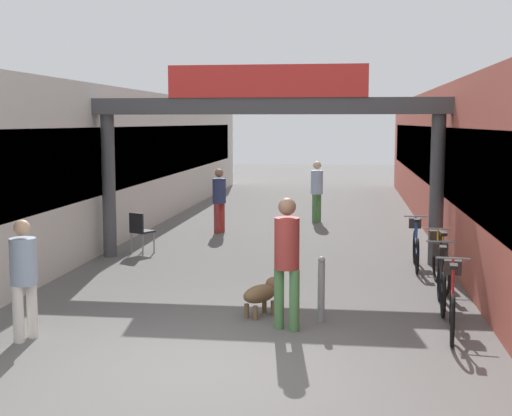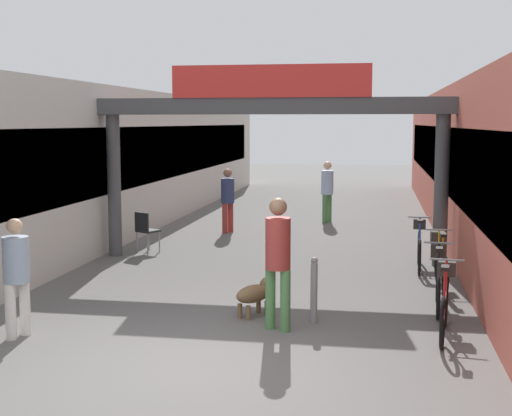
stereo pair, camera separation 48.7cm
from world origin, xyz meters
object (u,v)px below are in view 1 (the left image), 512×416
pedestrian_elderly_walking (317,187)px  cafe_chair_black_nearer (140,229)px  pedestrian_with_dog (287,254)px  dog_on_leash (263,293)px  bollard_post_metal (321,289)px  bicycle_orange_third (440,261)px  bicycle_black_second (441,279)px  bicycle_red_nearest (452,301)px  pedestrian_companion (24,272)px  pedestrian_carrying_crate (219,196)px  bicycle_blue_farthest (416,245)px

pedestrian_elderly_walking → cafe_chair_black_nearer: (-3.55, -5.32, -0.45)m
pedestrian_with_dog → dog_on_leash: (-0.41, 0.67, -0.71)m
bollard_post_metal → cafe_chair_black_nearer: (-4.08, 4.80, 0.06)m
cafe_chair_black_nearer → bicycle_orange_third: bearing=-21.2°
bicycle_black_second → bicycle_red_nearest: bearing=-91.1°
bicycle_black_second → pedestrian_elderly_walking: bearing=104.4°
dog_on_leash → bollard_post_metal: (0.86, -0.22, 0.14)m
pedestrian_companion → bollard_post_metal: 4.03m
pedestrian_companion → dog_on_leash: bearing=28.3°
bicycle_black_second → bollard_post_metal: bearing=-149.0°
bicycle_red_nearest → bollard_post_metal: 1.79m
pedestrian_elderly_walking → dog_on_leash: 9.93m
bollard_post_metal → pedestrian_companion: bearing=-160.3°
pedestrian_companion → pedestrian_carrying_crate: pedestrian_carrying_crate is taller
pedestrian_carrying_crate → pedestrian_elderly_walking: 3.27m
pedestrian_companion → pedestrian_carrying_crate: size_ratio=0.96×
bicycle_orange_third → bollard_post_metal: (-1.94, -2.46, 0.04)m
dog_on_leash → bicycle_orange_third: 3.59m
bicycle_orange_third → pedestrian_companion: bearing=-146.3°
pedestrian_companion → cafe_chair_black_nearer: (-0.31, 6.15, -0.36)m
bicycle_black_second → bicycle_blue_farthest: same height
pedestrian_with_dog → pedestrian_elderly_walking: pedestrian_with_dog is taller
bicycle_black_second → dog_on_leash: bearing=-162.0°
dog_on_leash → bicycle_blue_farthest: (2.54, 3.88, 0.10)m
pedestrian_companion → bicycle_blue_farthest: (5.45, 5.45, -0.46)m
pedestrian_carrying_crate → bollard_post_metal: bearing=-69.7°
bicycle_red_nearest → bollard_post_metal: bearing=170.0°
pedestrian_with_dog → bicycle_black_second: (2.24, 1.53, -0.61)m
pedestrian_with_dog → bicycle_orange_third: bearing=50.6°
bicycle_orange_third → cafe_chair_black_nearer: (-6.02, 2.33, 0.10)m
bicycle_black_second → bollard_post_metal: 2.09m
bollard_post_metal → cafe_chair_black_nearer: bollard_post_metal is taller
bicycle_black_second → cafe_chair_black_nearer: bicycle_black_second is taller
pedestrian_with_dog → bicycle_orange_third: (2.39, 2.92, -0.61)m
pedestrian_with_dog → bicycle_black_second: 2.78m
bollard_post_metal → cafe_chair_black_nearer: size_ratio=1.06×
pedestrian_carrying_crate → dog_on_leash: size_ratio=2.22×
bicycle_red_nearest → bicycle_black_second: 1.39m
pedestrian_companion → bicycle_red_nearest: bearing=10.7°
dog_on_leash → cafe_chair_black_nearer: bearing=125.1°
pedestrian_companion → cafe_chair_black_nearer: pedestrian_companion is taller
pedestrian_companion → dog_on_leash: pedestrian_companion is taller
bicycle_orange_third → bollard_post_metal: size_ratio=1.80×
pedestrian_with_dog → bicycle_red_nearest: size_ratio=1.08×
pedestrian_elderly_walking → bicycle_red_nearest: pedestrian_elderly_walking is taller
cafe_chair_black_nearer → bicycle_blue_farthest: bearing=-6.9°
pedestrian_elderly_walking → dog_on_leash: pedestrian_elderly_walking is taller
pedestrian_elderly_walking → bicycle_blue_farthest: pedestrian_elderly_walking is taller
pedestrian_carrying_crate → pedestrian_with_dog: bearing=-73.6°
bicycle_blue_farthest → dog_on_leash: bearing=-123.2°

